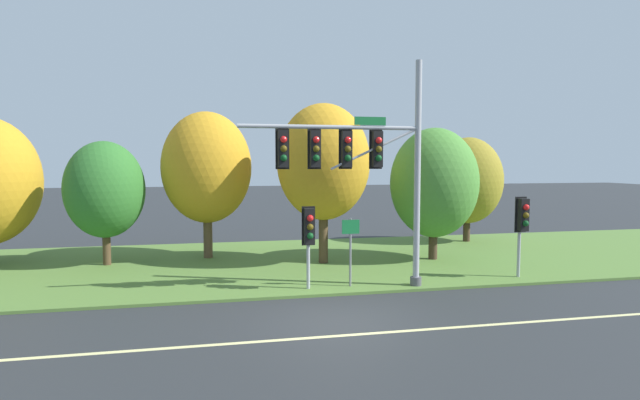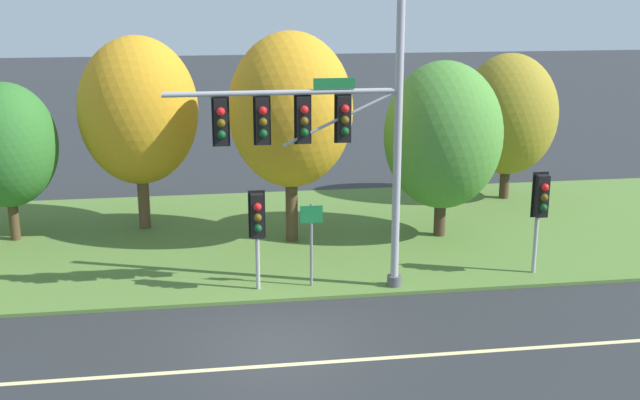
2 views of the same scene
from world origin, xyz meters
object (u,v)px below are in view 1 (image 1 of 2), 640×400
(traffic_signal_mast, at_px, (362,160))
(pedestrian_signal_near_kerb, at_px, (522,220))
(tree_mid_verge, at_px, (323,162))
(tree_right_far, at_px, (468,181))
(tree_left_of_mast, at_px, (105,190))
(pedestrian_signal_further_along, at_px, (309,231))
(route_sign_post, at_px, (350,243))
(tree_tall_centre, at_px, (434,183))
(tree_behind_signpost, at_px, (207,168))

(traffic_signal_mast, relative_size, pedestrian_signal_near_kerb, 2.56)
(traffic_signal_mast, height_order, pedestrian_signal_near_kerb, traffic_signal_mast)
(traffic_signal_mast, relative_size, tree_mid_verge, 1.15)
(tree_right_far, bearing_deg, pedestrian_signal_near_kerb, -105.00)
(tree_right_far, bearing_deg, tree_left_of_mast, -171.50)
(traffic_signal_mast, height_order, pedestrian_signal_further_along, traffic_signal_mast)
(pedestrian_signal_further_along, relative_size, tree_left_of_mast, 0.55)
(tree_left_of_mast, xyz_separation_m, tree_mid_verge, (9.10, -1.44, 1.15))
(route_sign_post, relative_size, tree_left_of_mast, 0.46)
(tree_mid_verge, distance_m, tree_tall_centre, 5.09)
(tree_left_of_mast, relative_size, tree_mid_verge, 0.76)
(pedestrian_signal_near_kerb, height_order, tree_tall_centre, tree_tall_centre)
(route_sign_post, distance_m, tree_behind_signpost, 8.52)
(pedestrian_signal_further_along, bearing_deg, tree_tall_centre, 33.18)
(tree_tall_centre, bearing_deg, tree_right_far, 47.60)
(tree_mid_verge, bearing_deg, tree_tall_centre, -2.18)
(tree_right_far, bearing_deg, route_sign_post, -136.80)
(traffic_signal_mast, relative_size, tree_left_of_mast, 1.50)
(tree_left_of_mast, bearing_deg, tree_right_far, 8.50)
(route_sign_post, xyz_separation_m, tree_right_far, (8.89, 8.35, 1.80))
(pedestrian_signal_near_kerb, xyz_separation_m, tree_right_far, (2.26, 8.43, 1.13))
(pedestrian_signal_further_along, bearing_deg, traffic_signal_mast, -5.01)
(traffic_signal_mast, distance_m, pedestrian_signal_further_along, 3.01)
(tree_mid_verge, bearing_deg, route_sign_post, -89.06)
(pedestrian_signal_near_kerb, distance_m, route_sign_post, 6.67)
(tree_mid_verge, bearing_deg, traffic_signal_mast, -85.49)
(tree_left_of_mast, relative_size, tree_right_far, 0.92)
(pedestrian_signal_near_kerb, distance_m, tree_tall_centre, 4.60)
(traffic_signal_mast, distance_m, route_sign_post, 2.93)
(traffic_signal_mast, distance_m, tree_left_of_mast, 11.28)
(pedestrian_signal_near_kerb, xyz_separation_m, tree_left_of_mast, (-15.81, 5.73, 0.98))
(pedestrian_signal_further_along, distance_m, tree_behind_signpost, 7.75)
(traffic_signal_mast, height_order, tree_right_far, traffic_signal_mast)
(pedestrian_signal_further_along, relative_size, route_sign_post, 1.19)
(pedestrian_signal_near_kerb, distance_m, tree_left_of_mast, 16.84)
(pedestrian_signal_near_kerb, bearing_deg, tree_behind_signpost, 150.79)
(tree_mid_verge, bearing_deg, pedestrian_signal_further_along, -108.10)
(traffic_signal_mast, distance_m, tree_tall_centre, 6.46)
(tree_mid_verge, height_order, tree_right_far, tree_mid_verge)
(traffic_signal_mast, bearing_deg, pedestrian_signal_further_along, 174.99)
(pedestrian_signal_near_kerb, xyz_separation_m, tree_tall_centre, (-1.70, 4.10, 1.22))
(tree_behind_signpost, bearing_deg, tree_tall_centre, -13.59)
(tree_behind_signpost, bearing_deg, tree_left_of_mast, -169.63)
(pedestrian_signal_further_along, height_order, tree_tall_centre, tree_tall_centre)
(traffic_signal_mast, distance_m, tree_right_far, 12.29)
(pedestrian_signal_near_kerb, relative_size, pedestrian_signal_further_along, 1.07)
(pedestrian_signal_near_kerb, height_order, pedestrian_signal_further_along, pedestrian_signal_near_kerb)
(traffic_signal_mast, xyz_separation_m, route_sign_post, (-0.29, 0.35, -2.90))
(pedestrian_signal_further_along, distance_m, tree_left_of_mast, 9.71)
(traffic_signal_mast, xyz_separation_m, tree_tall_centre, (4.65, 4.37, -1.01))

